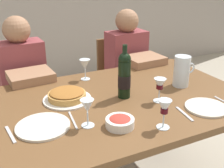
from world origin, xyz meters
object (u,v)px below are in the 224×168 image
Objects in this scene: wine_glass_left_diner at (85,65)px; chair_right at (119,78)px; salad_bowl at (120,122)px; wine_glass_centre at (164,108)px; dining_table at (121,112)px; wine_glass_spare at (87,107)px; dinner_plate_right_setting at (43,126)px; diner_right at (133,74)px; baked_tart at (67,96)px; wine_glass_right_diner at (160,85)px; water_pitcher at (181,73)px; diner_left at (28,91)px; wine_bottle at (124,75)px; chair_left at (23,94)px; dinner_plate_left_setting at (206,107)px.

chair_right is (0.53, 0.52, -0.37)m from wine_glass_left_diner.
wine_glass_centre is at bearing -28.37° from salad_bowl.
wine_glass_spare reaches higher than dining_table.
dinner_plate_right_setting is (-0.49, -0.13, 0.10)m from dining_table.
dining_table is at bearing -76.92° from wine_glass_left_diner.
diner_right reaches higher than wine_glass_centre.
dinner_plate_right_setting is at bearing -129.12° from wine_glass_left_diner.
wine_glass_right_diner is (0.47, -0.25, 0.07)m from baked_tart.
water_pitcher is 0.64m from wine_glass_left_diner.
baked_tart is 0.94m from diner_right.
diner_left reaches higher than dining_table.
water_pitcher is (0.42, -0.01, -0.05)m from wine_bottle.
wine_glass_centre is at bearing 106.46° from chair_left.
salad_bowl is at bearing 151.63° from wine_glass_centre.
wine_glass_centre is at bearing -137.09° from water_pitcher.
water_pitcher is 1.42× the size of salad_bowl.
wine_glass_spare is (-0.29, -0.21, 0.19)m from dining_table.
water_pitcher is 0.94m from dinner_plate_right_setting.
salad_bowl is at bearing 102.62° from diner_left.
baked_tart is at bearing 32.65° from diner_right.
wine_glass_centre is at bearing -169.76° from dinner_plate_left_setting.
salad_bowl is (0.14, -0.39, -0.00)m from baked_tart.
water_pitcher is 0.23× the size of chair_left.
baked_tart is 0.32× the size of chair_right.
diner_left is (-0.15, 0.89, -0.25)m from wine_glass_spare.
wine_glass_centre is 1.39m from chair_right.
dinner_plate_left_setting is at bearing -103.93° from water_pitcher.
baked_tart is 0.34m from wine_glass_left_diner.
chair_right is at bearing 174.47° from chair_left.
wine_glass_right_diner reaches higher than salad_bowl.
dining_table is 5.34× the size of baked_tart.
chair_left is (-0.48, 1.30, -0.37)m from wine_glass_centre.
wine_bottle is at bearing 18.49° from dining_table.
wine_bottle is 0.38m from wine_glass_spare.
diner_left is at bearing 86.31° from dinner_plate_right_setting.
dining_table is 0.34m from salad_bowl.
wine_glass_left_diner reaches higher than dining_table.
diner_right reaches higher than dinner_plate_left_setting.
diner_left reaches higher than chair_left.
wine_glass_right_diner reaches higher than chair_left.
wine_glass_centre reaches higher than wine_glass_left_diner.
wine_glass_centre is 1.15m from diner_right.
wine_glass_centre is at bearing -56.68° from baked_tart.
wine_bottle is (0.02, 0.01, 0.23)m from dining_table.
diner_right is (0.46, 0.66, -0.05)m from dining_table.
water_pitcher is at bearing 26.90° from wine_glass_right_diner.
dining_table is 0.43m from wine_glass_left_diner.
dinner_plate_left_setting is (0.44, -0.69, -0.10)m from wine_glass_left_diner.
diner_right is (0.54, 0.28, -0.25)m from wine_glass_left_diner.
water_pitcher is 1.36× the size of wine_glass_centre.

